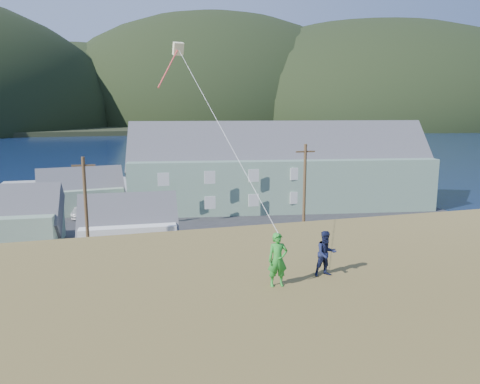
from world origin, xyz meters
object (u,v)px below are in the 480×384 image
object	(u,v)px
wharf	(89,188)
shed_palegreen_far	(81,192)
shed_palegreen_near	(6,220)
kite_flyer_green	(278,260)
kite_flyer_navy	(326,254)
lodge	(279,168)
shed_white	(129,228)

from	to	relation	value
wharf	shed_palegreen_far	bearing A→B (deg)	-91.09
shed_palegreen_near	kite_flyer_green	xyz separation A→B (m)	(13.93, -31.78, 5.44)
shed_palegreen_near	kite_flyer_navy	xyz separation A→B (m)	(15.73, -31.38, 5.35)
lodge	shed_palegreen_far	world-z (taller)	lodge
lodge	shed_palegreen_far	distance (m)	24.15
shed_white	kite_flyer_navy	xyz separation A→B (m)	(5.28, -25.98, 5.46)
lodge	shed_white	size ratio (longest dim) A/B	4.52
lodge	shed_palegreen_near	distance (m)	31.26
shed_white	shed_palegreen_far	distance (m)	19.05
lodge	shed_palegreen_near	bearing A→B (deg)	-152.01
shed_white	lodge	bearing A→B (deg)	42.06
shed_palegreen_near	shed_palegreen_far	world-z (taller)	shed_palegreen_near
wharf	kite_flyer_green	world-z (taller)	kite_flyer_green
shed_white	kite_flyer_navy	distance (m)	27.07
shed_palegreen_near	shed_palegreen_far	size ratio (longest dim) A/B	0.96
wharf	shed_white	size ratio (longest dim) A/B	3.10
shed_white	kite_flyer_navy	world-z (taller)	kite_flyer_navy
wharf	kite_flyer_green	bearing A→B (deg)	-82.46
wharf	shed_palegreen_near	size ratio (longest dim) A/B	2.63
lodge	wharf	bearing A→B (deg)	152.01
shed_palegreen_far	kite_flyer_navy	world-z (taller)	kite_flyer_navy
shed_palegreen_near	shed_palegreen_far	bearing A→B (deg)	70.63
lodge	kite_flyer_green	bearing A→B (deg)	-101.07
wharf	kite_flyer_navy	xyz separation A→B (m)	(9.71, -59.32, 7.49)
shed_white	kite_flyer_navy	bearing A→B (deg)	-75.13
wharf	shed_palegreen_far	distance (m)	15.02
wharf	shed_white	bearing A→B (deg)	-82.44
wharf	lodge	world-z (taller)	lodge
wharf	kite_flyer_navy	world-z (taller)	kite_flyer_navy
shed_white	kite_flyer_green	size ratio (longest dim) A/B	5.04
shed_white	kite_flyer_green	world-z (taller)	kite_flyer_green
wharf	lodge	xyz separation A→B (m)	(23.53, -18.04, 4.51)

